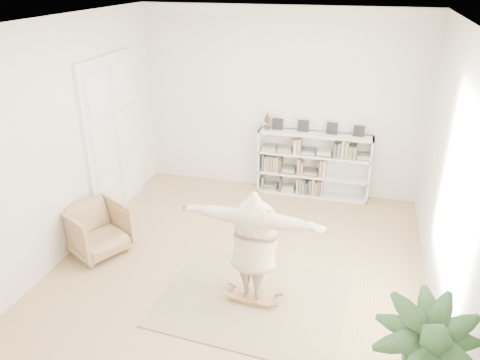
# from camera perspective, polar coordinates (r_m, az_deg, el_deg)

# --- Properties ---
(floor) EXTENTS (6.00, 6.00, 0.00)m
(floor) POSITION_cam_1_polar(r_m,az_deg,el_deg) (7.33, -0.10, -10.48)
(floor) COLOR #A08353
(floor) RESTS_ON ground
(room_shell) EXTENTS (6.00, 6.00, 6.00)m
(room_shell) POSITION_cam_1_polar(r_m,az_deg,el_deg) (8.90, 5.21, 19.96)
(room_shell) COLOR silver
(room_shell) RESTS_ON floor
(doors) EXTENTS (0.09, 1.78, 2.92)m
(doors) POSITION_cam_1_polar(r_m,az_deg,el_deg) (8.75, -15.15, 4.96)
(doors) COLOR white
(doors) RESTS_ON floor
(bookshelf) EXTENTS (2.20, 0.35, 1.64)m
(bookshelf) POSITION_cam_1_polar(r_m,az_deg,el_deg) (9.36, 8.89, 1.79)
(bookshelf) COLOR silver
(bookshelf) RESTS_ON floor
(armchair) EXTENTS (1.17, 1.16, 0.80)m
(armchair) POSITION_cam_1_polar(r_m,az_deg,el_deg) (7.82, -17.03, -5.81)
(armchair) COLOR tan
(armchair) RESTS_ON floor
(rug) EXTENTS (2.62, 2.16, 0.02)m
(rug) POSITION_cam_1_polar(r_m,az_deg,el_deg) (6.69, 1.62, -14.32)
(rug) COLOR tan
(rug) RESTS_ON floor
(rocker_board) EXTENTS (0.57, 0.37, 0.12)m
(rocker_board) POSITION_cam_1_polar(r_m,az_deg,el_deg) (6.65, 1.63, -13.90)
(rocker_board) COLOR olive
(rocker_board) RESTS_ON rug
(person) EXTENTS (1.98, 0.66, 1.59)m
(person) POSITION_cam_1_polar(r_m,az_deg,el_deg) (6.16, 1.72, -7.63)
(person) COLOR beige
(person) RESTS_ON rocker_board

